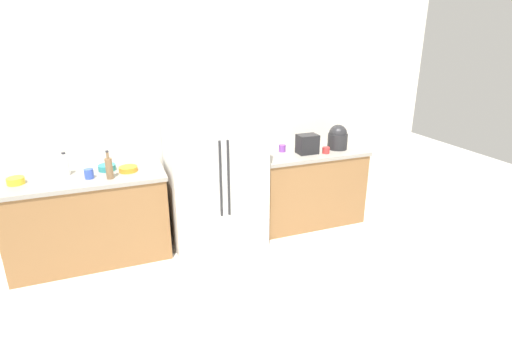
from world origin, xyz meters
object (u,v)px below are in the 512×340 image
toaster (307,144)px  bowl_b (16,181)px  rice_cooker (338,138)px  cup_a (282,148)px  refrigerator (215,167)px  cup_b (326,150)px  cup_c (89,174)px  bottle_b (109,168)px  bowl_c (107,168)px  bowl_a (128,169)px  bottle_a (65,166)px

toaster → bowl_b: toaster is taller
rice_cooker → cup_a: 0.67m
refrigerator → cup_b: bearing=-2.7°
refrigerator → cup_c: bearing=179.5°
toaster → bowl_b: (-2.93, 0.08, -0.08)m
toaster → cup_a: bearing=145.4°
rice_cooker → bottle_b: 2.54m
rice_cooker → cup_b: bearing=-152.4°
bowl_c → rice_cooker: bearing=-3.2°
cup_a → bowl_a: bearing=-177.1°
cup_a → cup_c: 2.07m
bowl_a → bowl_c: bowl_c is taller
toaster → bowl_b: size_ratio=1.54×
bowl_b → rice_cooker: bearing=-0.6°
bottle_a → cup_c: bottle_a is taller
toaster → bottle_a: bottle_a is taller
rice_cooker → bottle_a: size_ratio=1.26×
refrigerator → rice_cooker: (1.51, 0.05, 0.17)m
cup_b → refrigerator: bearing=177.3°
cup_b → bowl_a: bearing=176.0°
bowl_c → cup_c: bearing=-130.8°
bottle_a → bowl_b: bearing=-166.8°
toaster → cup_b: bearing=-20.3°
cup_b → cup_c: 2.51m
toaster → bowl_a: size_ratio=1.28×
toaster → bowl_c: size_ratio=1.37×
bowl_a → bowl_b: size_ratio=1.20×
cup_a → bowl_c: bearing=179.3°
toaster → bowl_c: (-2.14, 0.19, -0.08)m
refrigerator → cup_b: (1.29, -0.06, 0.07)m
cup_a → bowl_c: (-1.91, 0.02, -0.01)m
toaster → bottle_b: bottle_b is taller
bottle_a → cup_c: 0.27m
bowl_b → cup_a: bearing=1.9°
toaster → bottle_b: size_ratio=0.83×
bowl_a → bowl_c: bearing=150.7°
bottle_b → cup_b: bottle_b is taller
rice_cooker → bowl_c: bearing=176.8°
rice_cooker → cup_b: (-0.22, -0.11, -0.10)m
cup_c → bowl_b: 0.63m
toaster → bowl_c: toaster is taller
bottle_b → bowl_c: bottle_b is taller
cup_b → cup_c: size_ratio=0.90×
toaster → cup_a: toaster is taller
bottle_b → bowl_a: 0.24m
refrigerator → bowl_a: refrigerator is taller
bowl_b → bottle_a: bearing=13.2°
bottle_a → bowl_a: (0.56, -0.10, -0.07)m
toaster → refrigerator: bearing=-179.3°
toaster → cup_c: bearing=-180.0°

